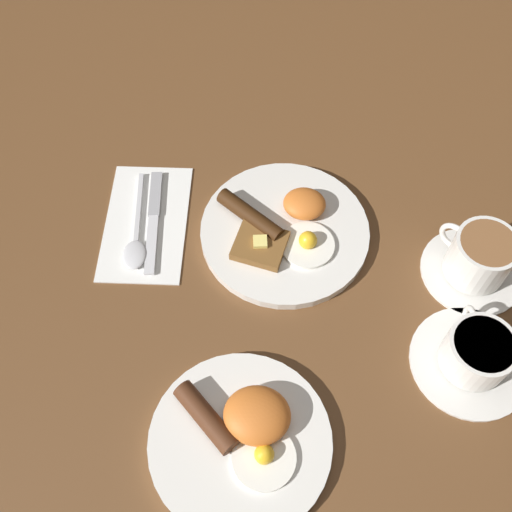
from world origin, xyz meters
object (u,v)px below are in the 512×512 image
at_px(breakfast_plate_far, 243,436).
at_px(spoon, 135,244).
at_px(knife, 154,215).
at_px(breakfast_plate_near, 284,230).
at_px(teacup_near, 478,259).
at_px(teacup_far, 475,354).

relative_size(breakfast_plate_far, spoon, 1.28).
height_order(knife, spoon, spoon).
relative_size(breakfast_plate_near, spoon, 1.42).
relative_size(breakfast_plate_near, teacup_near, 1.72).
bearing_deg(teacup_near, knife, -5.75).
xyz_separation_m(teacup_near, teacup_far, (0.01, 0.14, -0.01)).
bearing_deg(breakfast_plate_far, teacup_far, -155.75).
bearing_deg(teacup_far, teacup_near, -95.47).
bearing_deg(teacup_far, breakfast_plate_far, 24.25).
bearing_deg(teacup_near, spoon, 0.91).
xyz_separation_m(breakfast_plate_near, spoon, (0.22, 0.05, -0.00)).
relative_size(teacup_near, teacup_far, 0.92).
height_order(breakfast_plate_near, teacup_far, teacup_far).
bearing_deg(breakfast_plate_near, teacup_near, 172.13).
height_order(breakfast_plate_near, spoon, breakfast_plate_near).
relative_size(breakfast_plate_far, teacup_far, 1.42).
distance_m(teacup_near, knife, 0.48).
distance_m(breakfast_plate_near, spoon, 0.22).
height_order(breakfast_plate_far, spoon, breakfast_plate_far).
distance_m(breakfast_plate_near, teacup_far, 0.32).
bearing_deg(teacup_near, breakfast_plate_near, -7.87).
bearing_deg(knife, breakfast_plate_far, 21.42).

